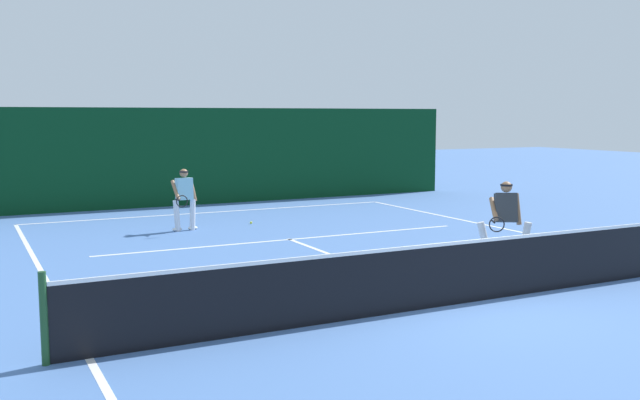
{
  "coord_description": "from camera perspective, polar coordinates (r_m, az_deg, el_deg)",
  "views": [
    {
      "loc": [
        -6.72,
        -8.46,
        2.85
      ],
      "look_at": [
        0.3,
        5.36,
        1.0
      ],
      "focal_mm": 40.09,
      "sensor_mm": 36.0,
      "label": 1
    }
  ],
  "objects": [
    {
      "name": "court_line_sideline_left",
      "position": [
        9.02,
        -17.96,
        -11.94
      ],
      "size": [
        0.1,
        23.09,
        0.01
      ],
      "primitive_type": "cube",
      "color": "white",
      "rests_on": "ground_plane"
    },
    {
      "name": "court_line_centre",
      "position": [
        13.76,
        2.97,
        -5.15
      ],
      "size": [
        0.1,
        6.4,
        0.01
      ],
      "primitive_type": "cube",
      "color": "white",
      "rests_on": "ground_plane"
    },
    {
      "name": "back_fence_windscreen",
      "position": [
        23.04,
        -9.94,
        3.44
      ],
      "size": [
        18.59,
        0.12,
        3.08
      ],
      "primitive_type": "cube",
      "color": "#083418",
      "rests_on": "ground_plane"
    },
    {
      "name": "ground_plane",
      "position": [
        11.18,
        11.25,
        -8.1
      ],
      "size": [
        80.0,
        80.0,
        0.0
      ],
      "primitive_type": "plane",
      "color": "#486EAA"
    },
    {
      "name": "player_near",
      "position": [
        14.23,
        14.57,
        -1.42
      ],
      "size": [
        1.15,
        0.84,
        1.59
      ],
      "rotation": [
        0.0,
        0.0,
        2.62
      ],
      "color": "silver",
      "rests_on": "ground_plane"
    },
    {
      "name": "court_line_baseline_far",
      "position": [
        21.3,
        -8.28,
        -0.95
      ],
      "size": [
        10.94,
        0.1,
        0.01
      ],
      "primitive_type": "cube",
      "color": "white",
      "rests_on": "ground_plane"
    },
    {
      "name": "player_far",
      "position": [
        17.92,
        -10.78,
        0.23
      ],
      "size": [
        0.72,
        0.86,
        1.54
      ],
      "rotation": [
        0.0,
        0.0,
        3.2
      ],
      "color": "silver",
      "rests_on": "ground_plane"
    },
    {
      "name": "tennis_net",
      "position": [
        11.06,
        11.31,
        -5.6
      ],
      "size": [
        11.98,
        0.09,
        1.09
      ],
      "color": "#1E4723",
      "rests_on": "ground_plane"
    },
    {
      "name": "tennis_ball",
      "position": [
        18.89,
        -5.52,
        -1.81
      ],
      "size": [
        0.07,
        0.07,
        0.07
      ],
      "primitive_type": "sphere",
      "color": "#D1E033",
      "rests_on": "ground_plane"
    },
    {
      "name": "court_line_service",
      "position": [
        16.46,
        -2.41,
        -3.16
      ],
      "size": [
        8.92,
        0.1,
        0.01
      ],
      "primitive_type": "cube",
      "color": "white",
      "rests_on": "ground_plane"
    }
  ]
}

